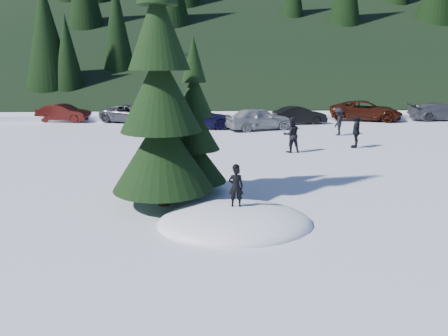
{
  "coord_description": "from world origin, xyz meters",
  "views": [
    {
      "loc": [
        -0.82,
        -11.79,
        4.53
      ],
      "look_at": [
        -0.22,
        2.24,
        1.1
      ],
      "focal_mm": 35.0,
      "sensor_mm": 36.0,
      "label": 1
    }
  ],
  "objects_px": {
    "adult_1": "(356,131)",
    "car_3": "(197,117)",
    "car_1": "(64,113)",
    "car_6": "(365,111)",
    "car_7": "(438,112)",
    "car_4": "(259,119)",
    "car_5": "(299,115)",
    "child_skier": "(236,187)",
    "spruce_tall": "(161,102)",
    "adult_2": "(338,122)",
    "car_2": "(132,114)",
    "spruce_short": "(195,134)",
    "adult_0": "(291,135)"
  },
  "relations": [
    {
      "from": "spruce_tall",
      "to": "car_1",
      "type": "bearing_deg",
      "value": 114.92
    },
    {
      "from": "spruce_short",
      "to": "car_7",
      "type": "bearing_deg",
      "value": 44.99
    },
    {
      "from": "adult_2",
      "to": "car_2",
      "type": "xyz_separation_m",
      "value": [
        -13.95,
        6.53,
        -0.19
      ]
    },
    {
      "from": "adult_1",
      "to": "adult_2",
      "type": "bearing_deg",
      "value": -157.05
    },
    {
      "from": "car_6",
      "to": "spruce_tall",
      "type": "bearing_deg",
      "value": 163.32
    },
    {
      "from": "adult_1",
      "to": "car_3",
      "type": "distance_m",
      "value": 11.4
    },
    {
      "from": "child_skier",
      "to": "car_5",
      "type": "bearing_deg",
      "value": -104.91
    },
    {
      "from": "adult_0",
      "to": "car_1",
      "type": "relative_size",
      "value": 0.44
    },
    {
      "from": "child_skier",
      "to": "car_7",
      "type": "xyz_separation_m",
      "value": [
        17.55,
        21.84,
        -0.38
      ]
    },
    {
      "from": "car_1",
      "to": "car_4",
      "type": "bearing_deg",
      "value": -98.21
    },
    {
      "from": "car_1",
      "to": "car_5",
      "type": "xyz_separation_m",
      "value": [
        17.91,
        -2.02,
        -0.02
      ]
    },
    {
      "from": "car_2",
      "to": "car_4",
      "type": "height_order",
      "value": "car_4"
    },
    {
      "from": "child_skier",
      "to": "car_7",
      "type": "bearing_deg",
      "value": -126.8
    },
    {
      "from": "child_skier",
      "to": "car_4",
      "type": "distance_m",
      "value": 17.68
    },
    {
      "from": "car_1",
      "to": "car_6",
      "type": "height_order",
      "value": "car_6"
    },
    {
      "from": "spruce_short",
      "to": "car_1",
      "type": "height_order",
      "value": "spruce_short"
    },
    {
      "from": "spruce_short",
      "to": "car_1",
      "type": "xyz_separation_m",
      "value": [
        -10.55,
        19.16,
        -1.43
      ]
    },
    {
      "from": "spruce_tall",
      "to": "car_7",
      "type": "bearing_deg",
      "value": 45.56
    },
    {
      "from": "adult_2",
      "to": "car_5",
      "type": "bearing_deg",
      "value": -133.53
    },
    {
      "from": "car_4",
      "to": "car_5",
      "type": "height_order",
      "value": "car_4"
    },
    {
      "from": "child_skier",
      "to": "spruce_tall",
      "type": "bearing_deg",
      "value": -34.9
    },
    {
      "from": "car_1",
      "to": "car_6",
      "type": "relative_size",
      "value": 0.74
    },
    {
      "from": "car_2",
      "to": "adult_2",
      "type": "bearing_deg",
      "value": -91.46
    },
    {
      "from": "adult_2",
      "to": "car_2",
      "type": "height_order",
      "value": "adult_2"
    },
    {
      "from": "spruce_short",
      "to": "adult_1",
      "type": "relative_size",
      "value": 3.05
    },
    {
      "from": "spruce_short",
      "to": "car_2",
      "type": "xyz_separation_m",
      "value": [
        -5.22,
        18.52,
        -1.43
      ]
    },
    {
      "from": "adult_2",
      "to": "car_4",
      "type": "height_order",
      "value": "adult_2"
    },
    {
      "from": "adult_0",
      "to": "car_5",
      "type": "relative_size",
      "value": 0.46
    },
    {
      "from": "spruce_short",
      "to": "car_3",
      "type": "xyz_separation_m",
      "value": [
        -0.22,
        15.27,
        -1.35
      ]
    },
    {
      "from": "spruce_tall",
      "to": "adult_1",
      "type": "bearing_deg",
      "value": 44.46
    },
    {
      "from": "car_3",
      "to": "car_7",
      "type": "xyz_separation_m",
      "value": [
        19.0,
        3.5,
        -0.07
      ]
    },
    {
      "from": "child_skier",
      "to": "car_5",
      "type": "height_order",
      "value": "child_skier"
    },
    {
      "from": "adult_1",
      "to": "car_4",
      "type": "bearing_deg",
      "value": -118.84
    },
    {
      "from": "adult_2",
      "to": "car_5",
      "type": "xyz_separation_m",
      "value": [
        -1.37,
        5.14,
        -0.22
      ]
    },
    {
      "from": "car_1",
      "to": "car_5",
      "type": "relative_size",
      "value": 1.04
    },
    {
      "from": "car_6",
      "to": "car_2",
      "type": "bearing_deg",
      "value": 109.16
    },
    {
      "from": "adult_1",
      "to": "car_2",
      "type": "xyz_separation_m",
      "value": [
        -13.68,
        10.64,
        -0.21
      ]
    },
    {
      "from": "spruce_tall",
      "to": "car_1",
      "type": "xyz_separation_m",
      "value": [
        -9.55,
        20.56,
        -2.65
      ]
    },
    {
      "from": "adult_1",
      "to": "car_7",
      "type": "distance_m",
      "value": 15.01
    },
    {
      "from": "car_7",
      "to": "child_skier",
      "type": "bearing_deg",
      "value": 137.13
    },
    {
      "from": "adult_1",
      "to": "car_1",
      "type": "bearing_deg",
      "value": -93.96
    },
    {
      "from": "car_3",
      "to": "car_2",
      "type": "bearing_deg",
      "value": 58.23
    },
    {
      "from": "car_1",
      "to": "adult_1",
      "type": "bearing_deg",
      "value": -110.74
    },
    {
      "from": "adult_0",
      "to": "car_7",
      "type": "xyz_separation_m",
      "value": [
        14.04,
        11.98,
        -0.22
      ]
    },
    {
      "from": "spruce_tall",
      "to": "car_7",
      "type": "xyz_separation_m",
      "value": [
        19.78,
        20.17,
        -2.63
      ]
    },
    {
      "from": "car_2",
      "to": "car_4",
      "type": "distance_m",
      "value": 10.1
    },
    {
      "from": "adult_0",
      "to": "car_7",
      "type": "relative_size",
      "value": 0.38
    },
    {
      "from": "child_skier",
      "to": "car_4",
      "type": "relative_size",
      "value": 0.26
    },
    {
      "from": "spruce_tall",
      "to": "car_5",
      "type": "xyz_separation_m",
      "value": [
        8.36,
        18.53,
        -2.67
      ]
    },
    {
      "from": "car_3",
      "to": "car_5",
      "type": "relative_size",
      "value": 1.33
    }
  ]
}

